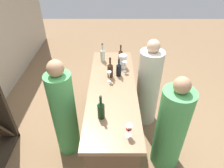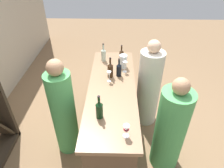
{
  "view_description": "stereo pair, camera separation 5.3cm",
  "coord_description": "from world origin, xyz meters",
  "px_view_note": "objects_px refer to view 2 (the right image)",
  "views": [
    {
      "loc": [
        -2.15,
        -0.0,
        2.59
      ],
      "look_at": [
        0.0,
        0.0,
        1.04
      ],
      "focal_mm": 31.97,
      "sensor_mm": 36.0,
      "label": 1
    },
    {
      "loc": [
        -2.15,
        -0.06,
        2.59
      ],
      "look_at": [
        0.0,
        0.0,
        1.04
      ],
      "focal_mm": 31.97,
      "sensor_mm": 36.0,
      "label": 2
    }
  ],
  "objects_px": {
    "wine_bottle_rightmost_clear_pale": "(104,54)",
    "person_left_guest": "(149,88)",
    "wine_bottle_leftmost_dark_green": "(99,109)",
    "wine_bottle_second_right_amber_brown": "(121,55)",
    "water_pitcher": "(123,61)",
    "wine_bottle_center_near_black": "(119,69)",
    "wine_glass_near_left": "(125,65)",
    "wine_glass_near_right": "(109,74)",
    "wine_bottle_second_left_amber_brown": "(110,70)",
    "person_center_guest": "(170,130)",
    "person_server_behind": "(64,112)",
    "wine_glass_near_center": "(126,129)"
  },
  "relations": [
    {
      "from": "wine_bottle_rightmost_clear_pale",
      "to": "person_left_guest",
      "type": "height_order",
      "value": "person_left_guest"
    },
    {
      "from": "wine_bottle_leftmost_dark_green",
      "to": "wine_bottle_second_right_amber_brown",
      "type": "relative_size",
      "value": 1.08
    },
    {
      "from": "water_pitcher",
      "to": "wine_bottle_center_near_black",
      "type": "bearing_deg",
      "value": 164.98
    },
    {
      "from": "wine_bottle_leftmost_dark_green",
      "to": "wine_glass_near_left",
      "type": "bearing_deg",
      "value": -17.51
    },
    {
      "from": "wine_glass_near_right",
      "to": "wine_bottle_second_left_amber_brown",
      "type": "bearing_deg",
      "value": -5.87
    },
    {
      "from": "wine_bottle_leftmost_dark_green",
      "to": "wine_bottle_second_left_amber_brown",
      "type": "distance_m",
      "value": 0.82
    },
    {
      "from": "wine_bottle_leftmost_dark_green",
      "to": "wine_glass_near_left",
      "type": "relative_size",
      "value": 1.77
    },
    {
      "from": "wine_bottle_leftmost_dark_green",
      "to": "wine_glass_near_left",
      "type": "xyz_separation_m",
      "value": [
        0.96,
        -0.3,
        0.01
      ]
    },
    {
      "from": "wine_bottle_rightmost_clear_pale",
      "to": "water_pitcher",
      "type": "height_order",
      "value": "wine_bottle_rightmost_clear_pale"
    },
    {
      "from": "wine_bottle_leftmost_dark_green",
      "to": "wine_bottle_second_left_amber_brown",
      "type": "xyz_separation_m",
      "value": [
        0.82,
        -0.09,
        0.0
      ]
    },
    {
      "from": "water_pitcher",
      "to": "person_center_guest",
      "type": "distance_m",
      "value": 1.2
    },
    {
      "from": "wine_bottle_center_near_black",
      "to": "person_center_guest",
      "type": "xyz_separation_m",
      "value": [
        -0.7,
        -0.66,
        -0.45
      ]
    },
    {
      "from": "wine_bottle_rightmost_clear_pale",
      "to": "wine_glass_near_right",
      "type": "xyz_separation_m",
      "value": [
        -0.59,
        -0.11,
        0.0
      ]
    },
    {
      "from": "wine_bottle_second_left_amber_brown",
      "to": "wine_bottle_center_near_black",
      "type": "xyz_separation_m",
      "value": [
        0.03,
        -0.12,
        -0.01
      ]
    },
    {
      "from": "wine_bottle_center_near_black",
      "to": "water_pitcher",
      "type": "bearing_deg",
      "value": -15.02
    },
    {
      "from": "wine_glass_near_right",
      "to": "person_server_behind",
      "type": "relative_size",
      "value": 0.11
    },
    {
      "from": "wine_glass_near_center",
      "to": "water_pitcher",
      "type": "xyz_separation_m",
      "value": [
        1.34,
        0.01,
        0.01
      ]
    },
    {
      "from": "water_pitcher",
      "to": "person_server_behind",
      "type": "xyz_separation_m",
      "value": [
        -0.72,
        0.81,
        -0.4
      ]
    },
    {
      "from": "wine_glass_near_center",
      "to": "wine_glass_near_right",
      "type": "height_order",
      "value": "wine_glass_near_right"
    },
    {
      "from": "wine_bottle_center_near_black",
      "to": "water_pitcher",
      "type": "height_order",
      "value": "wine_bottle_center_near_black"
    },
    {
      "from": "wine_bottle_rightmost_clear_pale",
      "to": "wine_glass_near_right",
      "type": "bearing_deg",
      "value": -169.13
    },
    {
      "from": "wine_bottle_center_near_black",
      "to": "wine_bottle_second_right_amber_brown",
      "type": "xyz_separation_m",
      "value": [
        0.44,
        -0.04,
        -0.0
      ]
    },
    {
      "from": "wine_bottle_center_near_black",
      "to": "wine_glass_near_right",
      "type": "height_order",
      "value": "wine_bottle_center_near_black"
    },
    {
      "from": "wine_glass_near_center",
      "to": "person_server_behind",
      "type": "distance_m",
      "value": 1.1
    },
    {
      "from": "wine_bottle_rightmost_clear_pale",
      "to": "wine_glass_near_left",
      "type": "relative_size",
      "value": 1.77
    },
    {
      "from": "wine_bottle_second_left_amber_brown",
      "to": "water_pitcher",
      "type": "height_order",
      "value": "wine_bottle_second_left_amber_brown"
    },
    {
      "from": "wine_bottle_second_left_amber_brown",
      "to": "person_center_guest",
      "type": "distance_m",
      "value": 1.13
    },
    {
      "from": "wine_bottle_second_right_amber_brown",
      "to": "wine_glass_near_center",
      "type": "relative_size",
      "value": 1.86
    },
    {
      "from": "wine_bottle_second_right_amber_brown",
      "to": "person_center_guest",
      "type": "relative_size",
      "value": 0.2
    },
    {
      "from": "wine_bottle_second_left_amber_brown",
      "to": "wine_glass_near_center",
      "type": "height_order",
      "value": "wine_bottle_second_left_amber_brown"
    },
    {
      "from": "wine_glass_near_right",
      "to": "person_server_behind",
      "type": "height_order",
      "value": "person_server_behind"
    },
    {
      "from": "wine_bottle_rightmost_clear_pale",
      "to": "person_server_behind",
      "type": "distance_m",
      "value": 1.12
    },
    {
      "from": "wine_bottle_second_left_amber_brown",
      "to": "water_pitcher",
      "type": "xyz_separation_m",
      "value": [
        0.27,
        -0.19,
        -0.01
      ]
    },
    {
      "from": "wine_glass_near_right",
      "to": "person_server_behind",
      "type": "bearing_deg",
      "value": 118.99
    },
    {
      "from": "wine_glass_near_left",
      "to": "wine_bottle_center_near_black",
      "type": "bearing_deg",
      "value": 140.89
    },
    {
      "from": "person_server_behind",
      "to": "wine_glass_near_center",
      "type": "bearing_deg",
      "value": -25.73
    },
    {
      "from": "wine_glass_near_right",
      "to": "person_left_guest",
      "type": "xyz_separation_m",
      "value": [
        0.28,
        -0.62,
        -0.42
      ]
    },
    {
      "from": "wine_bottle_center_near_black",
      "to": "wine_bottle_second_right_amber_brown",
      "type": "relative_size",
      "value": 1.0
    },
    {
      "from": "wine_glass_near_right",
      "to": "person_server_behind",
      "type": "xyz_separation_m",
      "value": [
        -0.34,
        0.61,
        -0.41
      ]
    },
    {
      "from": "wine_bottle_second_right_amber_brown",
      "to": "wine_glass_near_center",
      "type": "xyz_separation_m",
      "value": [
        -1.54,
        -0.03,
        -0.01
      ]
    },
    {
      "from": "person_left_guest",
      "to": "wine_bottle_center_near_black",
      "type": "bearing_deg",
      "value": 15.84
    },
    {
      "from": "wine_glass_near_left",
      "to": "wine_glass_near_right",
      "type": "height_order",
      "value": "wine_glass_near_left"
    },
    {
      "from": "wine_bottle_leftmost_dark_green",
      "to": "wine_glass_near_right",
      "type": "height_order",
      "value": "wine_bottle_leftmost_dark_green"
    },
    {
      "from": "wine_glass_near_center",
      "to": "wine_bottle_second_right_amber_brown",
      "type": "bearing_deg",
      "value": 1.15
    },
    {
      "from": "person_center_guest",
      "to": "wine_bottle_second_right_amber_brown",
      "type": "bearing_deg",
      "value": -56.48
    },
    {
      "from": "wine_bottle_rightmost_clear_pale",
      "to": "wine_glass_near_center",
      "type": "bearing_deg",
      "value": -168.35
    },
    {
      "from": "wine_bottle_center_near_black",
      "to": "person_center_guest",
      "type": "relative_size",
      "value": 0.2
    },
    {
      "from": "wine_bottle_rightmost_clear_pale",
      "to": "wine_bottle_second_left_amber_brown",
      "type": "bearing_deg",
      "value": -165.1
    },
    {
      "from": "wine_glass_near_right",
      "to": "person_center_guest",
      "type": "bearing_deg",
      "value": -124.99
    },
    {
      "from": "person_left_guest",
      "to": "wine_bottle_rightmost_clear_pale",
      "type": "bearing_deg",
      "value": -22.1
    }
  ]
}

